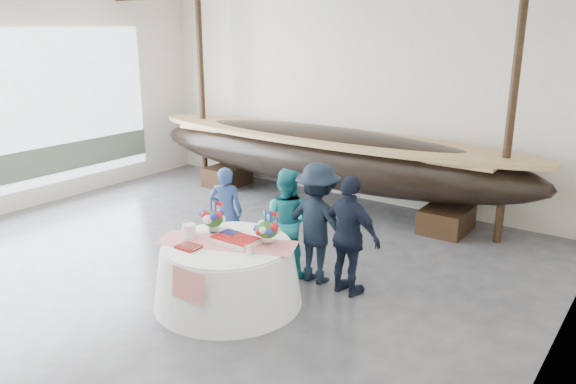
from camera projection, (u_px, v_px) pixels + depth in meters
The scene contains 10 objects.
floor at pixel (134, 298), 7.82m from camera, with size 10.00×12.00×0.01m, color #3D3D42.
wall_back at pixel (352, 94), 11.85m from camera, with size 10.00×0.02×4.50m, color silver.
wall_right at pixel (532, 212), 4.38m from camera, with size 0.02×12.00×4.50m, color silver.
longboat_display at pixel (324, 156), 11.54m from camera, with size 8.92×1.78×1.67m.
banquet_table at pixel (228, 273), 7.59m from camera, with size 2.02×2.02×0.86m.
tabletop_items at pixel (233, 228), 7.58m from camera, with size 1.93×1.22×0.40m.
guest_woman_blue at pixel (226, 212), 9.10m from camera, with size 0.54×0.36×1.49m, color navy.
guest_woman_teal at pixel (286, 221), 8.42m from camera, with size 0.80×0.62×1.64m, color teal.
guest_man_left at pixel (318, 223), 8.11m from camera, with size 1.16×0.67×1.79m, color black.
guest_man_right at pixel (350, 236), 7.72m from camera, with size 1.01×0.42×1.72m, color black.
Camera 1 is at (5.87, -4.49, 3.65)m, focal length 35.00 mm.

